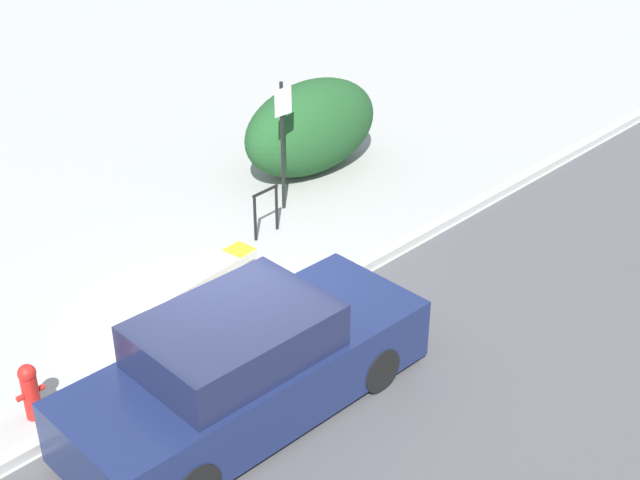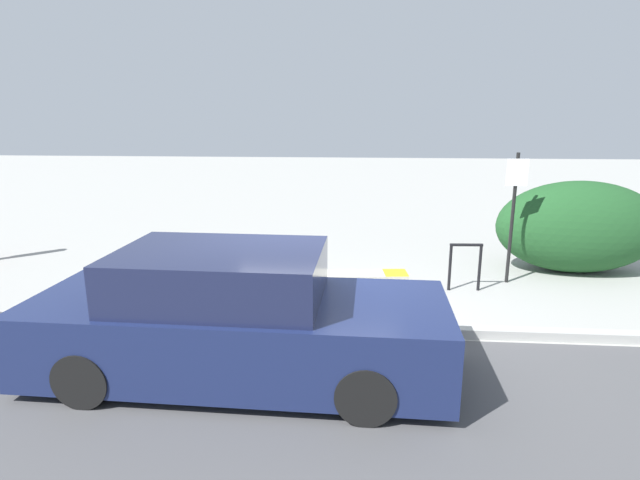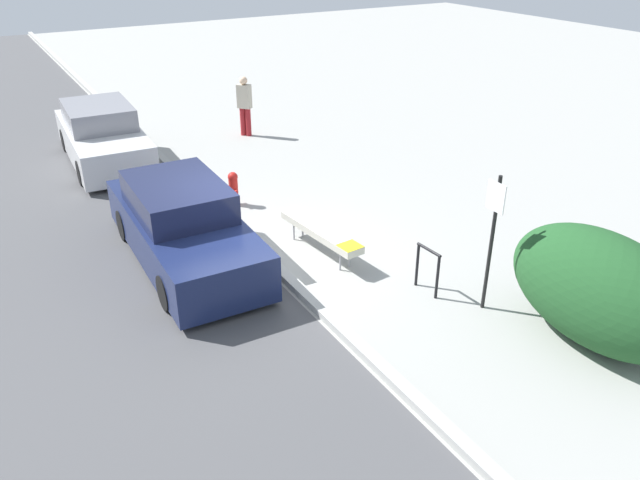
% 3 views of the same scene
% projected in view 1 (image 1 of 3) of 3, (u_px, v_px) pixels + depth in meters
% --- Properties ---
extents(ground_plane, '(60.00, 60.00, 0.00)m').
position_uv_depth(ground_plane, '(229.00, 343.00, 12.09)').
color(ground_plane, '#9E9E99').
extents(curb, '(60.00, 0.20, 0.13)m').
position_uv_depth(curb, '(229.00, 339.00, 12.06)').
color(curb, '#A8A8A3').
rests_on(curb, ground_plane).
extents(bench, '(2.16, 0.60, 0.53)m').
position_uv_depth(bench, '(197.00, 278.00, 12.69)').
color(bench, '#99999E').
rests_on(bench, ground_plane).
extents(bike_rack, '(0.55, 0.08, 0.83)m').
position_uv_depth(bike_rack, '(266.00, 207.00, 14.48)').
color(bike_rack, black).
rests_on(bike_rack, ground_plane).
extents(sign_post, '(0.36, 0.08, 2.30)m').
position_uv_depth(sign_post, '(283.00, 134.00, 14.87)').
color(sign_post, black).
rests_on(sign_post, ground_plane).
extents(fire_hydrant, '(0.36, 0.22, 0.77)m').
position_uv_depth(fire_hydrant, '(30.00, 390.00, 10.58)').
color(fire_hydrant, red).
rests_on(fire_hydrant, ground_plane).
extents(shrub_hedge, '(3.01, 1.53, 1.74)m').
position_uv_depth(shrub_hedge, '(311.00, 127.00, 16.51)').
color(shrub_hedge, '#1E4C23').
rests_on(shrub_hedge, ground_plane).
extents(parked_car_near, '(4.66, 1.83, 1.49)m').
position_uv_depth(parked_car_near, '(246.00, 368.00, 10.52)').
color(parked_car_near, black).
rests_on(parked_car_near, ground_plane).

